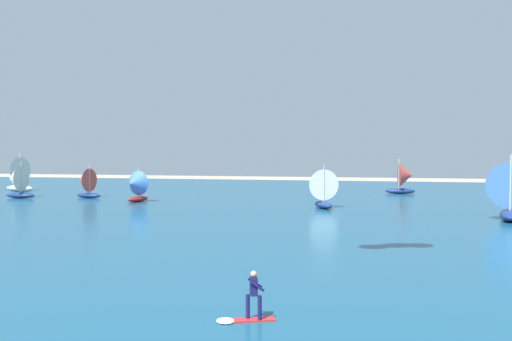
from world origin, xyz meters
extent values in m
cube|color=navy|center=(0.00, 51.85, 0.05)|extent=(160.00, 90.00, 0.10)
cube|color=red|center=(0.46, 17.08, 0.12)|extent=(1.46, 0.92, 0.05)
cylinder|color=#19194C|center=(0.25, 17.13, 0.55)|extent=(0.14, 0.14, 0.80)
cylinder|color=#19194C|center=(0.68, 17.03, 0.55)|extent=(0.14, 0.14, 0.80)
cube|color=#19194C|center=(0.46, 17.08, 1.25)|extent=(0.34, 0.42, 0.60)
sphere|color=tan|center=(0.46, 17.08, 1.66)|extent=(0.22, 0.22, 0.22)
cylinder|color=#19194C|center=(0.46, 17.31, 1.30)|extent=(0.50, 0.27, 0.39)
cylinder|color=#19194C|center=(0.62, 16.91, 1.30)|extent=(0.50, 0.27, 0.39)
ellipsoid|color=white|center=(-0.42, 16.73, 0.14)|extent=(0.81, 0.87, 0.08)
ellipsoid|color=navy|center=(-27.20, 57.54, 0.40)|extent=(3.35, 1.66, 0.60)
cylinder|color=silver|center=(-27.06, 57.51, 2.30)|extent=(0.10, 0.10, 3.20)
cone|color=#D84C3F|center=(-27.74, 57.64, 2.14)|extent=(1.87, 2.90, 2.69)
ellipsoid|color=maroon|center=(-19.87, 54.49, 0.39)|extent=(1.92, 3.30, 0.59)
cylinder|color=silver|center=(-19.83, 54.63, 2.25)|extent=(0.10, 0.10, 3.12)
cone|color=#3F72CC|center=(-20.02, 53.98, 2.09)|extent=(2.90, 2.06, 2.62)
ellipsoid|color=navy|center=(15.20, 46.02, 0.51)|extent=(2.34, 4.61, 0.83)
cylinder|color=silver|center=(15.16, 45.82, 3.13)|extent=(0.14, 0.14, 4.40)
cone|color=#3F72CC|center=(15.35, 46.76, 2.91)|extent=(4.00, 2.61, 3.70)
ellipsoid|color=navy|center=(0.01, 52.10, 0.43)|extent=(2.53, 3.69, 0.66)
cylinder|color=silver|center=(0.08, 51.95, 2.51)|extent=(0.11, 0.11, 3.50)
cone|color=white|center=(-0.23, 52.65, 2.33)|extent=(3.31, 2.60, 2.94)
ellipsoid|color=white|center=(-41.10, 64.92, 0.50)|extent=(4.47, 2.23, 0.80)
cylinder|color=silver|center=(-40.90, 64.88, 3.04)|extent=(0.13, 0.13, 4.28)
cone|color=silver|center=(-41.82, 65.05, 2.83)|extent=(2.50, 3.88, 3.59)
ellipsoid|color=navy|center=(-34.71, 55.76, 0.43)|extent=(3.54, 1.23, 0.66)
cylinder|color=silver|center=(-34.54, 55.76, 2.53)|extent=(0.11, 0.11, 3.53)
cone|color=silver|center=(-35.32, 55.76, 2.35)|extent=(1.55, 2.97, 2.97)
ellipsoid|color=navy|center=(8.13, 70.55, 0.44)|extent=(3.76, 1.59, 0.69)
cylinder|color=silver|center=(7.96, 70.54, 2.62)|extent=(0.11, 0.11, 3.66)
cone|color=#D84C3F|center=(8.75, 70.61, 2.43)|extent=(1.88, 3.21, 3.07)
camera|label=1|loc=(4.16, -0.83, 5.85)|focal=39.01mm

